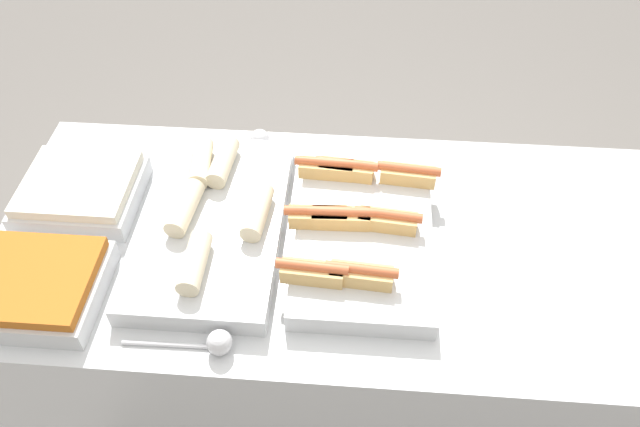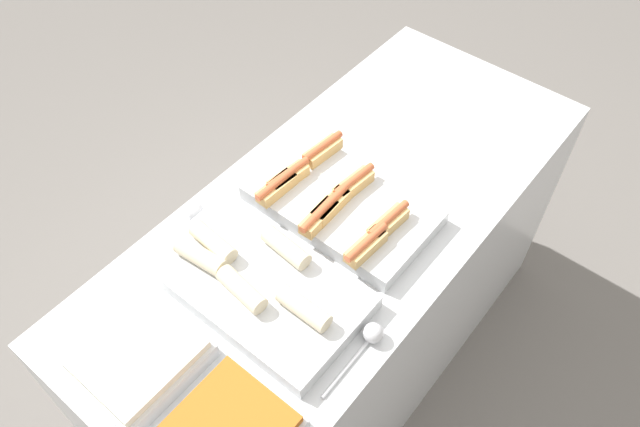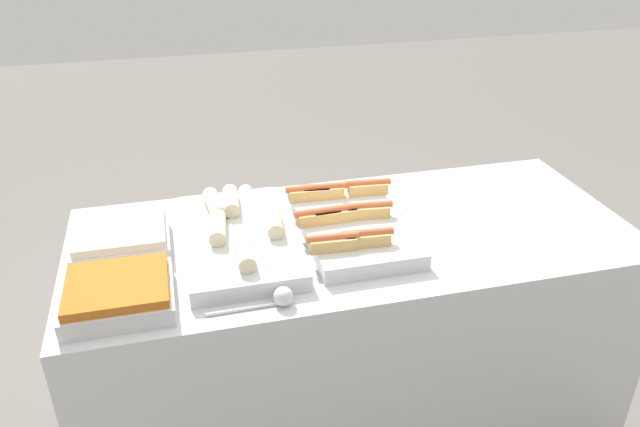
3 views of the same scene
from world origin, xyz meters
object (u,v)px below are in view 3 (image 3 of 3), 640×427
(tray_hotdogs, at_px, (349,222))
(serving_spoon_near, at_px, (278,298))
(tray_side_front, at_px, (118,294))
(tray_side_back, at_px, (121,239))
(tray_wraps, at_px, (238,237))
(serving_spoon_far, at_px, (242,193))

(tray_hotdogs, distance_m, serving_spoon_near, 0.42)
(tray_side_front, height_order, tray_side_back, same)
(tray_side_front, distance_m, serving_spoon_near, 0.40)
(tray_hotdogs, xyz_separation_m, tray_wraps, (-0.34, 0.00, -0.00))
(serving_spoon_far, bearing_deg, tray_side_front, -126.69)
(tray_wraps, bearing_deg, serving_spoon_near, -78.99)
(tray_wraps, bearing_deg, serving_spoon_far, 79.84)
(tray_wraps, distance_m, tray_side_front, 0.39)
(tray_side_front, xyz_separation_m, tray_side_back, (0.00, 0.28, 0.00))
(tray_wraps, xyz_separation_m, serving_spoon_far, (0.05, 0.30, -0.01))
(tray_hotdogs, bearing_deg, tray_side_back, 174.24)
(serving_spoon_far, bearing_deg, serving_spoon_near, -89.39)
(tray_side_back, relative_size, serving_spoon_near, 1.22)
(serving_spoon_far, bearing_deg, tray_hotdogs, -46.79)
(tray_wraps, height_order, tray_side_back, tray_wraps)
(tray_hotdogs, height_order, tray_wraps, tray_hotdogs)
(tray_hotdogs, height_order, tray_side_front, tray_hotdogs)
(tray_side_front, relative_size, serving_spoon_far, 1.32)
(tray_side_front, bearing_deg, tray_wraps, 32.92)
(tray_wraps, relative_size, tray_side_back, 2.01)
(tray_side_back, distance_m, serving_spoon_far, 0.45)
(tray_wraps, relative_size, tray_side_front, 2.01)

